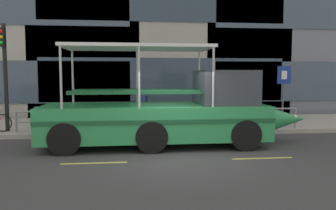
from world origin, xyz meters
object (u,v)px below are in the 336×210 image
object	(u,v)px
traffic_light_pole	(5,67)
parking_sign	(284,86)
pedestrian_mid_left	(145,104)
duck_tour_boat	(171,114)
pedestrian_near_bow	(235,104)

from	to	relation	value
traffic_light_pole	parking_sign	world-z (taller)	traffic_light_pole
parking_sign	traffic_light_pole	bearing A→B (deg)	179.90
traffic_light_pole	parking_sign	distance (m)	11.49
parking_sign	pedestrian_mid_left	world-z (taller)	parking_sign
duck_tour_boat	traffic_light_pole	bearing A→B (deg)	157.67
traffic_light_pole	pedestrian_near_bow	distance (m)	9.54
pedestrian_mid_left	pedestrian_near_bow	bearing A→B (deg)	-8.44
duck_tour_boat	pedestrian_mid_left	size ratio (longest dim) A/B	5.84
traffic_light_pole	parking_sign	size ratio (longest dim) A/B	1.62
duck_tour_boat	parking_sign	bearing A→B (deg)	26.13
traffic_light_pole	duck_tour_boat	distance (m)	6.97
traffic_light_pole	duck_tour_boat	size ratio (longest dim) A/B	0.45
pedestrian_near_bow	traffic_light_pole	bearing A→B (deg)	-178.46
pedestrian_mid_left	duck_tour_boat	bearing A→B (deg)	-77.59
parking_sign	pedestrian_near_bow	size ratio (longest dim) A/B	1.62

